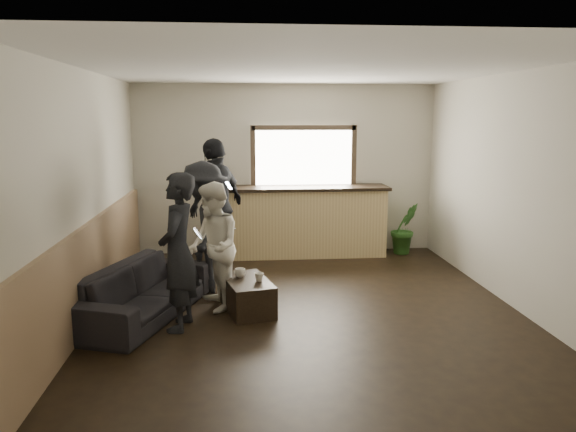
{
  "coord_description": "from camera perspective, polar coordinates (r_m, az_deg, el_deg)",
  "views": [
    {
      "loc": [
        -0.78,
        -6.34,
        2.28
      ],
      "look_at": [
        -0.19,
        0.4,
        1.07
      ],
      "focal_mm": 35.0,
      "sensor_mm": 36.0,
      "label": 1
    }
  ],
  "objects": [
    {
      "name": "ground",
      "position": [
        6.78,
        1.9,
        -9.53
      ],
      "size": [
        5.0,
        6.0,
        0.01
      ],
      "primitive_type": "cube",
      "color": "black"
    },
    {
      "name": "room_shell",
      "position": [
        6.39,
        -4.61,
        2.79
      ],
      "size": [
        5.01,
        6.01,
        2.8
      ],
      "color": "silver",
      "rests_on": "ground"
    },
    {
      "name": "bar_counter",
      "position": [
        9.24,
        1.75,
        -0.09
      ],
      "size": [
        2.7,
        0.68,
        2.13
      ],
      "color": "tan",
      "rests_on": "ground"
    },
    {
      "name": "sofa",
      "position": [
        6.7,
        -14.43,
        -7.38
      ],
      "size": [
        1.46,
        2.21,
        0.6
      ],
      "primitive_type": "imported",
      "rotation": [
        0.0,
        0.0,
        1.23
      ],
      "color": "black",
      "rests_on": "ground"
    },
    {
      "name": "coffee_table",
      "position": [
        6.71,
        -4.14,
        -8.05
      ],
      "size": [
        0.67,
        0.95,
        0.38
      ],
      "primitive_type": "cube",
      "rotation": [
        0.0,
        0.0,
        0.24
      ],
      "color": "black",
      "rests_on": "ground"
    },
    {
      "name": "cup_a",
      "position": [
        6.76,
        -4.9,
        -5.76
      ],
      "size": [
        0.18,
        0.18,
        0.1
      ],
      "primitive_type": "imported",
      "rotation": [
        0.0,
        0.0,
        1.01
      ],
      "color": "silver",
      "rests_on": "coffee_table"
    },
    {
      "name": "cup_b",
      "position": [
        6.58,
        -2.96,
        -6.21
      ],
      "size": [
        0.15,
        0.15,
        0.1
      ],
      "primitive_type": "imported",
      "rotation": [
        0.0,
        0.0,
        5.24
      ],
      "color": "silver",
      "rests_on": "coffee_table"
    },
    {
      "name": "potted_plant",
      "position": [
        9.58,
        11.76,
        -1.24
      ],
      "size": [
        0.56,
        0.5,
        0.86
      ],
      "primitive_type": "imported",
      "rotation": [
        0.0,
        0.0,
        0.3
      ],
      "color": "#2D6623",
      "rests_on": "ground"
    },
    {
      "name": "person_a",
      "position": [
        6.1,
        -11.09,
        -3.61
      ],
      "size": [
        0.52,
        0.68,
        1.7
      ],
      "rotation": [
        0.0,
        0.0,
        -1.72
      ],
      "color": "black",
      "rests_on": "ground"
    },
    {
      "name": "person_b",
      "position": [
        6.66,
        -7.64,
        -3.12
      ],
      "size": [
        0.74,
        0.86,
        1.53
      ],
      "rotation": [
        0.0,
        0.0,
        -1.33
      ],
      "color": "silver",
      "rests_on": "ground"
    },
    {
      "name": "person_c",
      "position": [
        7.35,
        -8.56,
        -1.14
      ],
      "size": [
        0.65,
        1.11,
        1.72
      ],
      "rotation": [
        0.0,
        0.0,
        -1.56
      ],
      "color": "black",
      "rests_on": "ground"
    },
    {
      "name": "person_d",
      "position": [
        8.24,
        -7.26,
        1.0
      ],
      "size": [
        1.04,
        1.23,
        1.97
      ],
      "rotation": [
        0.0,
        0.0,
        -2.16
      ],
      "color": "black",
      "rests_on": "ground"
    }
  ]
}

